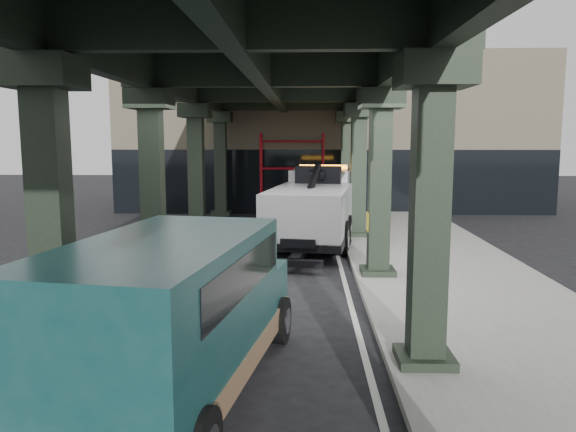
# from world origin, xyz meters

# --- Properties ---
(ground) EXTENTS (90.00, 90.00, 0.00)m
(ground) POSITION_xyz_m (0.00, 0.00, 0.00)
(ground) COLOR black
(ground) RESTS_ON ground
(sidewalk) EXTENTS (5.00, 40.00, 0.15)m
(sidewalk) POSITION_xyz_m (4.50, 2.00, 0.07)
(sidewalk) COLOR gray
(sidewalk) RESTS_ON ground
(lane_stripe) EXTENTS (0.12, 38.00, 0.01)m
(lane_stripe) POSITION_xyz_m (1.70, 2.00, 0.01)
(lane_stripe) COLOR silver
(lane_stripe) RESTS_ON ground
(viaduct) EXTENTS (7.40, 32.00, 6.40)m
(viaduct) POSITION_xyz_m (-0.40, 2.00, 5.46)
(viaduct) COLOR black
(viaduct) RESTS_ON ground
(building) EXTENTS (22.00, 10.00, 8.00)m
(building) POSITION_xyz_m (2.00, 20.00, 4.00)
(building) COLOR #C6B793
(building) RESTS_ON ground
(scaffolding) EXTENTS (3.08, 0.88, 4.00)m
(scaffolding) POSITION_xyz_m (0.00, 14.64, 2.11)
(scaffolding) COLOR #B00E1A
(scaffolding) RESTS_ON ground
(tow_truck) EXTENTS (3.59, 8.94, 2.86)m
(tow_truck) POSITION_xyz_m (1.08, 7.53, 1.39)
(tow_truck) COLOR black
(tow_truck) RESTS_ON ground
(towed_van) EXTENTS (3.13, 6.15, 2.39)m
(towed_van) POSITION_xyz_m (-1.20, -5.07, 1.28)
(towed_van) COLOR #103A3A
(towed_van) RESTS_ON ground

